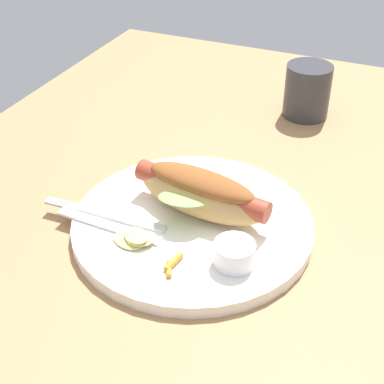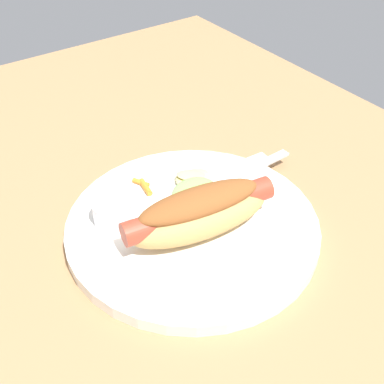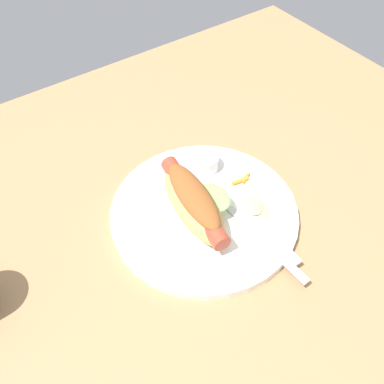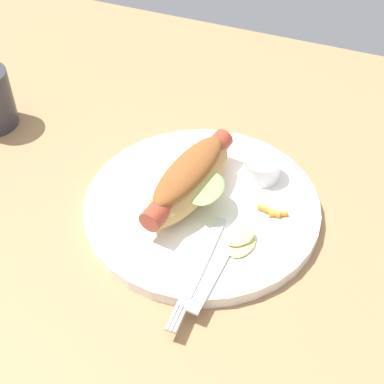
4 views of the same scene
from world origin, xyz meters
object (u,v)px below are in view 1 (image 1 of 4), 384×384
(carrot_garnish, at_px, (172,264))
(drinking_cup, at_px, (307,91))
(fork, at_px, (106,215))
(chips_pile, at_px, (134,238))
(hot_dog, at_px, (202,190))
(plate, at_px, (192,224))
(knife, at_px, (109,226))
(sauce_ramekin, at_px, (234,254))

(carrot_garnish, distance_m, drinking_cup, 0.45)
(fork, relative_size, chips_pile, 2.78)
(hot_dog, bearing_deg, carrot_garnish, 103.55)
(plate, xyz_separation_m, fork, (-0.04, 0.10, 0.01))
(chips_pile, relative_size, drinking_cup, 0.68)
(chips_pile, bearing_deg, knife, 73.14)
(carrot_garnish, bearing_deg, fork, 65.68)
(hot_dog, height_order, sauce_ramekin, hot_dog)
(fork, xyz_separation_m, carrot_garnish, (-0.05, -0.11, 0.00))
(knife, bearing_deg, fork, -50.59)
(plate, bearing_deg, drinking_cup, -8.19)
(chips_pile, bearing_deg, drinking_cup, -12.74)
(fork, height_order, drinking_cup, drinking_cup)
(hot_dog, relative_size, fork, 1.09)
(chips_pile, bearing_deg, carrot_garnish, -109.85)
(plate, bearing_deg, chips_pile, 146.32)
(hot_dog, distance_m, fork, 0.12)
(plate, height_order, fork, fork)
(hot_dog, bearing_deg, plate, 90.39)
(chips_pile, bearing_deg, plate, -33.68)
(knife, bearing_deg, drinking_cup, -106.10)
(plate, relative_size, carrot_garnish, 7.62)
(plate, relative_size, fork, 1.78)
(sauce_ramekin, distance_m, fork, 0.18)
(fork, distance_m, chips_pile, 0.06)
(sauce_ramekin, relative_size, drinking_cup, 0.53)
(knife, distance_m, chips_pile, 0.04)
(hot_dog, xyz_separation_m, drinking_cup, (0.34, -0.05, -0.00))
(chips_pile, bearing_deg, fork, 61.34)
(hot_dog, distance_m, knife, 0.12)
(hot_dog, bearing_deg, knife, 48.61)
(plate, height_order, hot_dog, hot_dog)
(fork, height_order, knife, same)
(plate, height_order, carrot_garnish, carrot_garnish)
(plate, distance_m, fork, 0.11)
(knife, bearing_deg, plate, -145.64)
(fork, relative_size, drinking_cup, 1.90)
(hot_dog, bearing_deg, fork, 38.00)
(hot_dog, bearing_deg, sauce_ramekin, 140.78)
(sauce_ramekin, xyz_separation_m, drinking_cup, (0.41, 0.02, 0.01))
(knife, relative_size, carrot_garnish, 3.64)
(plate, xyz_separation_m, carrot_garnish, (-0.09, -0.01, 0.01))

